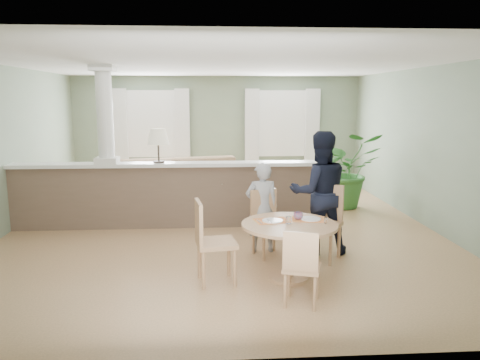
{
  "coord_description": "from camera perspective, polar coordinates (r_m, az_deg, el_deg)",
  "views": [
    {
      "loc": [
        -0.21,
        -7.61,
        2.18
      ],
      "look_at": [
        0.23,
        -1.0,
        1.01
      ],
      "focal_mm": 35.0,
      "sensor_mm": 36.0,
      "label": 1
    }
  ],
  "objects": [
    {
      "name": "ground",
      "position": [
        7.92,
        -2.15,
        -5.99
      ],
      "size": [
        8.0,
        8.0,
        0.0
      ],
      "primitive_type": "plane",
      "color": "tan",
      "rests_on": "ground"
    },
    {
      "name": "room_shell",
      "position": [
        8.25,
        -2.57,
        7.43
      ],
      "size": [
        7.02,
        8.02,
        2.71
      ],
      "color": "gray",
      "rests_on": "ground"
    },
    {
      "name": "pony_wall",
      "position": [
        7.99,
        -9.32,
        -0.77
      ],
      "size": [
        5.32,
        0.38,
        2.7
      ],
      "color": "brown",
      "rests_on": "ground"
    },
    {
      "name": "sofa",
      "position": [
        9.52,
        -7.24,
        -0.41
      ],
      "size": [
        3.44,
        1.91,
        0.95
      ],
      "primitive_type": "imported",
      "rotation": [
        0.0,
        0.0,
        0.21
      ],
      "color": "#8F6E4E",
      "rests_on": "ground"
    },
    {
      "name": "houseplant",
      "position": [
        9.59,
        12.69,
        1.21
      ],
      "size": [
        1.45,
        1.28,
        1.51
      ],
      "primitive_type": "imported",
      "rotation": [
        0.0,
        0.0,
        0.08
      ],
      "color": "#2F692A",
      "rests_on": "ground"
    },
    {
      "name": "dining_table",
      "position": [
        5.7,
        6.05,
        -6.63
      ],
      "size": [
        1.15,
        1.15,
        0.79
      ],
      "rotation": [
        0.0,
        0.0,
        0.2
      ],
      "color": "tan",
      "rests_on": "ground"
    },
    {
      "name": "chair_far_boy",
      "position": [
        6.56,
        3.31,
        -4.82
      ],
      "size": [
        0.53,
        0.53,
        0.91
      ],
      "rotation": [
        0.0,
        0.0,
        0.34
      ],
      "color": "tan",
      "rests_on": "ground"
    },
    {
      "name": "chair_far_man",
      "position": [
        6.5,
        10.25,
        -4.62
      ],
      "size": [
        0.63,
        0.63,
        1.01
      ],
      "rotation": [
        0.0,
        0.0,
        -0.58
      ],
      "color": "tan",
      "rests_on": "ground"
    },
    {
      "name": "chair_near",
      "position": [
        5.0,
        7.49,
        -10.16
      ],
      "size": [
        0.48,
        0.48,
        0.84
      ],
      "rotation": [
        0.0,
        0.0,
        2.84
      ],
      "color": "tan",
      "rests_on": "ground"
    },
    {
      "name": "chair_side",
      "position": [
        5.55,
        -3.72,
        -7.08
      ],
      "size": [
        0.51,
        0.51,
        1.0
      ],
      "rotation": [
        0.0,
        0.0,
        1.72
      ],
      "color": "tan",
      "rests_on": "ground"
    },
    {
      "name": "child_person",
      "position": [
        6.65,
        2.69,
        -3.37
      ],
      "size": [
        0.48,
        0.33,
        1.29
      ],
      "primitive_type": "imported",
      "rotation": [
        0.0,
        0.0,
        3.19
      ],
      "color": "#9A999E",
      "rests_on": "ground"
    },
    {
      "name": "man_person",
      "position": [
        6.66,
        9.65,
        -1.53
      ],
      "size": [
        0.85,
        0.67,
        1.73
      ],
      "primitive_type": "imported",
      "rotation": [
        0.0,
        0.0,
        3.16
      ],
      "color": "black",
      "rests_on": "ground"
    }
  ]
}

